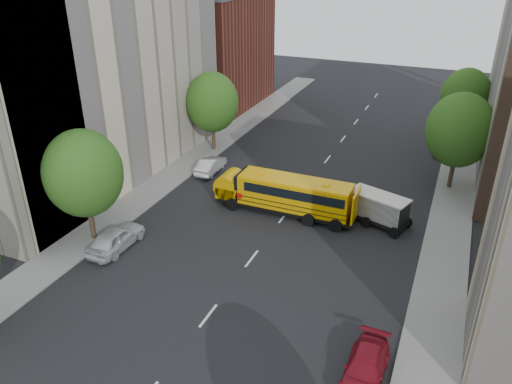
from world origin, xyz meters
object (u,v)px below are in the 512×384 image
Objects in this scene: street_tree_2 at (212,102)px; street_tree_4 at (460,130)px; school_bus at (285,193)px; parked_car_1 at (211,165)px; parked_car_5 at (441,146)px; parked_car_0 at (116,238)px; parked_car_3 at (365,369)px; street_tree_5 at (466,96)px; safari_truck at (372,206)px; street_tree_1 at (83,173)px.

street_tree_4 reaches higher than street_tree_2.
parked_car_1 is at bearing 152.98° from school_bus.
parked_car_1 is at bearing -150.25° from parked_car_5.
parked_car_3 is (17.60, -4.72, -0.14)m from parked_car_0.
parked_car_0 is at bearing 86.70° from parked_car_1.
street_tree_2 is 6.78m from parked_car_1.
parked_car_0 is at bearing -123.12° from street_tree_5.
street_tree_4 is 23.60m from parked_car_3.
street_tree_2 is 14.59m from school_bus.
street_tree_2 is 1.37× the size of safari_truck.
street_tree_2 is at bearing -69.04° from parked_car_1.
street_tree_1 is 4.73m from parked_car_0.
parked_car_5 is at bearing 96.33° from safari_truck.
street_tree_1 reaches higher than street_tree_2.
street_tree_1 is at bearing -90.00° from street_tree_2.
safari_truck is at bearing 101.26° from parked_car_3.
parked_car_1 is at bearing -166.15° from street_tree_4.
street_tree_5 is 20.95m from safari_truck.
parked_car_1 is (0.00, 13.47, -0.11)m from parked_car_0.
parked_car_5 is (3.49, 16.17, -0.57)m from safari_truck.
street_tree_1 is 20.89m from parked_car_3.
parked_car_5 is at bearing -124.19° from parked_car_0.
parked_car_0 reaches higher than parked_car_5.
street_tree_2 is at bearing 180.00° from street_tree_4.
safari_truck is at bearing 30.12° from street_tree_1.
street_tree_2 is 0.74× the size of school_bus.
parked_car_0 is 1.03× the size of parked_car_3.
safari_truck is (-4.89, -8.07, -3.87)m from street_tree_4.
street_tree_2 is at bearing 90.00° from street_tree_1.
parked_car_3 is at bearing -96.92° from parked_car_5.
street_tree_2 is at bearing 131.73° from parked_car_3.
street_tree_1 reaches higher than street_tree_5.
street_tree_4 is 2.00× the size of parked_car_1.
parked_car_0 is (2.20, -0.36, -4.17)m from street_tree_1.
school_bus is 19.98m from parked_car_5.
street_tree_4 is (22.00, 18.00, 0.12)m from street_tree_1.
street_tree_4 is 10.20m from safari_truck.
parked_car_3 is (9.01, -13.79, -1.00)m from school_bus.
street_tree_4 is at bearing -136.53° from parked_car_0.
street_tree_1 is 1.40× the size of safari_truck.
parked_car_3 is at bearing -49.37° from street_tree_2.
street_tree_5 is (22.00, 12.00, -0.12)m from street_tree_2.
street_tree_5 is 35.38m from parked_car_3.
parked_car_5 is at bearing -148.10° from parked_car_1.
safari_truck is (17.11, -8.07, -3.62)m from street_tree_2.
parked_car_0 is at bearing -137.17° from street_tree_4.
school_bus is at bearing -132.82° from parked_car_0.
street_tree_1 is at bearing -133.74° from parked_car_5.
parked_car_0 is at bearing -9.18° from street_tree_1.
street_tree_5 is 24.25m from school_bus.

